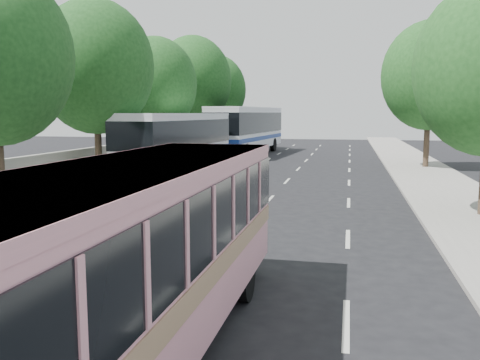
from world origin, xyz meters
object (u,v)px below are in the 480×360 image
(pink_taxi, at_px, (223,180))
(white_pickup, at_px, (148,180))
(tour_coach_rear, at_px, (247,126))
(pink_bus, at_px, (135,241))
(tour_coach_front, at_px, (178,137))

(pink_taxi, relative_size, white_pickup, 0.78)
(white_pickup, xyz_separation_m, tour_coach_rear, (-0.70, 23.75, 1.57))
(pink_bus, relative_size, tour_coach_rear, 0.66)
(pink_taxi, height_order, tour_coach_front, tour_coach_front)
(pink_taxi, relative_size, tour_coach_front, 0.39)
(white_pickup, height_order, tour_coach_front, tour_coach_front)
(pink_bus, relative_size, white_pickup, 1.51)
(tour_coach_front, distance_m, tour_coach_rear, 14.19)
(tour_coach_rear, bearing_deg, white_pickup, -82.87)
(tour_coach_front, xyz_separation_m, tour_coach_rear, (1.34, 14.12, 0.30))
(tour_coach_front, relative_size, tour_coach_rear, 0.87)
(pink_bus, bearing_deg, tour_coach_rear, 99.35)
(tour_coach_rear, bearing_deg, tour_coach_front, -89.98)
(white_pickup, height_order, tour_coach_rear, tour_coach_rear)
(tour_coach_rear, bearing_deg, pink_taxi, -75.67)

